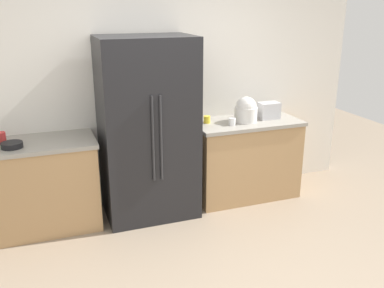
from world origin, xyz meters
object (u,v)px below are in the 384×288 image
at_px(cup_c, 1,138).
at_px(bowl_a, 12,145).
at_px(toaster, 269,110).
at_px(refrigerator, 148,129).
at_px(cup_b, 232,122).
at_px(cup_a, 207,119).
at_px(rice_cooker, 246,110).

distance_m(cup_c, bowl_a, 0.20).
relative_size(toaster, cup_c, 2.14).
distance_m(refrigerator, toaster, 1.45).
distance_m(cup_b, bowl_a, 2.24).
relative_size(refrigerator, cup_a, 23.77).
xyz_separation_m(cup_a, cup_b, (0.23, -0.17, 0.00)).
relative_size(rice_cooker, bowl_a, 1.45).
relative_size(cup_c, bowl_a, 0.56).
distance_m(cup_a, cup_c, 2.11).
relative_size(refrigerator, cup_c, 17.21).
relative_size(rice_cooker, cup_c, 2.57).
height_order(rice_cooker, bowl_a, rice_cooker).
bearing_deg(refrigerator, toaster, 2.02).
height_order(refrigerator, toaster, refrigerator).
height_order(refrigerator, bowl_a, refrigerator).
relative_size(cup_b, cup_c, 0.73).
distance_m(refrigerator, cup_a, 0.71).
relative_size(refrigerator, rice_cooker, 6.70).
relative_size(refrigerator, cup_b, 23.50).
distance_m(toaster, bowl_a, 2.76).
bearing_deg(cup_b, cup_a, 142.40).
height_order(cup_a, cup_b, same).
xyz_separation_m(rice_cooker, cup_c, (-2.54, 0.08, -0.07)).
bearing_deg(bowl_a, cup_a, 5.01).
bearing_deg(toaster, cup_b, -167.50).
xyz_separation_m(refrigerator, toaster, (1.45, 0.05, 0.07)).
bearing_deg(toaster, rice_cooker, -174.73).
distance_m(cup_a, bowl_a, 2.02).
bearing_deg(rice_cooker, toaster, 5.27).
relative_size(rice_cooker, cup_a, 3.55).
distance_m(toaster, cup_a, 0.75).
xyz_separation_m(toaster, cup_a, (-0.74, 0.06, -0.05)).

